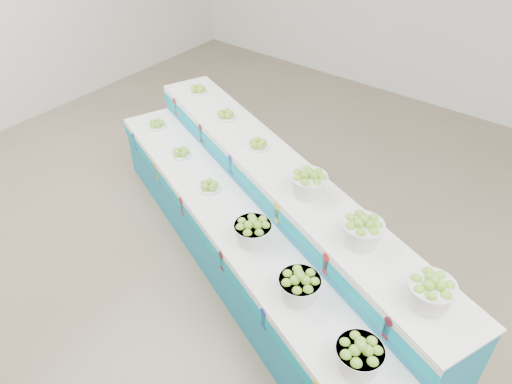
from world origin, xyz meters
TOP-DOWN VIEW (x-y plane):
  - ground at (0.00, 0.00)m, footprint 10.00×10.00m
  - display_stand at (-0.55, 0.65)m, footprint 4.47×2.68m
  - plate_lower_left at (-2.32, 1.08)m, footprint 0.28×0.28m
  - plate_lower_mid at (-1.68, 0.81)m, footprint 0.28×0.28m
  - plate_lower_right at (-1.05, 0.56)m, footprint 0.28×0.28m
  - basket_lower_left at (-0.27, 0.25)m, footprint 0.41×0.41m
  - basket_lower_mid at (0.36, -0.01)m, footprint 0.41×0.41m
  - basket_lower_right at (0.99, -0.26)m, footprint 0.41×0.41m
  - plate_upper_left at (-2.12, 1.58)m, footprint 0.28×0.28m
  - plate_upper_mid at (-1.47, 1.32)m, footprint 0.28×0.28m
  - plate_upper_right at (-0.85, 1.06)m, footprint 0.28×0.28m
  - basket_upper_left at (-0.07, 0.75)m, footprint 0.41×0.41m
  - basket_upper_mid at (0.57, 0.49)m, footprint 0.41×0.41m
  - basket_upper_right at (1.19, 0.24)m, footprint 0.41×0.41m

SIDE VIEW (x-z plane):
  - ground at x=0.00m, z-range 0.00..0.00m
  - display_stand at x=-0.55m, z-range 0.00..1.02m
  - plate_lower_left at x=-2.32m, z-range 0.72..0.82m
  - plate_lower_mid at x=-1.68m, z-range 0.72..0.82m
  - plate_lower_right at x=-1.05m, z-range 0.72..0.82m
  - basket_lower_left at x=-0.27m, z-range 0.72..0.95m
  - basket_lower_mid at x=0.36m, z-range 0.72..0.95m
  - basket_lower_right at x=0.99m, z-range 0.72..0.95m
  - plate_upper_left at x=-2.12m, z-range 1.02..1.12m
  - plate_upper_mid at x=-1.47m, z-range 1.02..1.12m
  - plate_upper_right at x=-0.85m, z-range 1.02..1.12m
  - basket_upper_left at x=-0.07m, z-range 1.02..1.25m
  - basket_upper_mid at x=0.57m, z-range 1.02..1.25m
  - basket_upper_right at x=1.19m, z-range 1.02..1.25m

